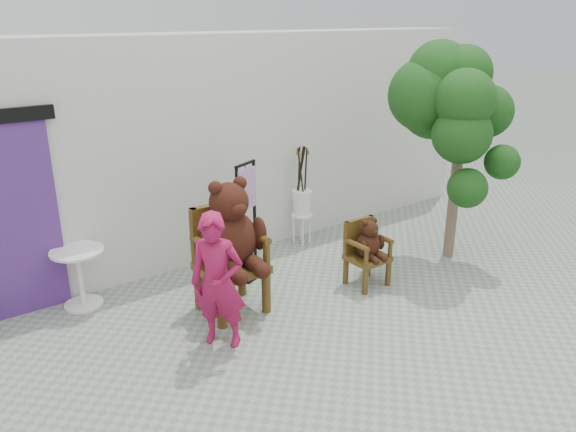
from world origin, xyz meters
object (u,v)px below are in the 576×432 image
object	(u,v)px
chair_small	(367,246)
display_stand	(247,233)
person	(218,282)
stool_bucket	(302,202)
cafe_table	(79,271)
tree	(449,103)
chair_big	(230,239)

from	to	relation	value
chair_small	display_stand	distance (m)	1.53
person	stool_bucket	size ratio (longest dim) A/B	1.03
person	stool_bucket	xyz separation A→B (m)	(2.40, 1.75, -0.11)
cafe_table	tree	distance (m)	4.98
chair_big	display_stand	world-z (taller)	chair_big
person	tree	distance (m)	3.85
chair_small	display_stand	size ratio (longest dim) A/B	0.58
chair_small	cafe_table	size ratio (longest dim) A/B	1.25
person	stool_bucket	bearing A→B (deg)	83.24
cafe_table	stool_bucket	xyz separation A→B (m)	(3.24, 0.00, 0.20)
chair_small	person	bearing A→B (deg)	-175.11
person	tree	xyz separation A→B (m)	(3.58, 0.22, 1.41)
chair_big	person	world-z (taller)	chair_big
chair_big	stool_bucket	bearing A→B (deg)	30.86
chair_big	chair_small	world-z (taller)	chair_big
chair_big	chair_small	distance (m)	1.79
cafe_table	display_stand	world-z (taller)	display_stand
cafe_table	display_stand	bearing A→B (deg)	-12.99
chair_big	person	bearing A→B (deg)	-129.36
chair_small	stool_bucket	xyz separation A→B (m)	(0.19, 1.56, 0.12)
display_stand	tree	distance (m)	3.08
chair_big	person	distance (m)	0.82
chair_small	display_stand	world-z (taller)	display_stand
chair_small	tree	bearing A→B (deg)	1.18
chair_big	person	xyz separation A→B (m)	(-0.51, -0.62, -0.13)
tree	chair_small	bearing A→B (deg)	-178.82
chair_big	stool_bucket	xyz separation A→B (m)	(1.89, 1.13, -0.24)
cafe_table	tree	bearing A→B (deg)	-19.13
person	display_stand	world-z (taller)	display_stand
chair_small	cafe_table	distance (m)	3.43
person	display_stand	size ratio (longest dim) A/B	0.99
stool_bucket	tree	xyz separation A→B (m)	(1.18, -1.54, 1.51)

